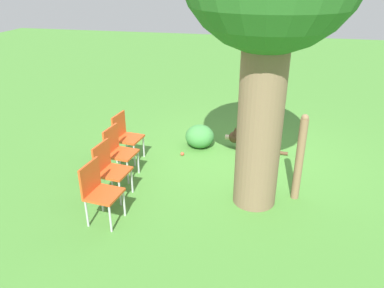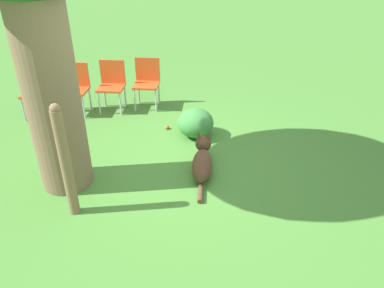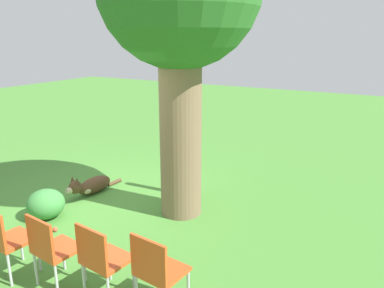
# 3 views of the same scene
# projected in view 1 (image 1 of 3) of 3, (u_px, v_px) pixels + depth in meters

# --- Properties ---
(ground_plane) EXTENTS (30.00, 30.00, 0.00)m
(ground_plane) POSITION_uv_depth(u_px,v_px,m) (245.00, 167.00, 6.68)
(ground_plane) COLOR #478433
(dog) EXTENTS (1.22, 0.33, 0.42)m
(dog) POSITION_uv_depth(u_px,v_px,m) (251.00, 143.00, 7.22)
(dog) COLOR #513823
(dog) RESTS_ON ground_plane
(fence_post) EXTENTS (0.12, 0.12, 1.37)m
(fence_post) POSITION_uv_depth(u_px,v_px,m) (300.00, 158.00, 5.49)
(fence_post) COLOR #846647
(fence_post) RESTS_ON ground_plane
(red_chair_0) EXTENTS (0.47, 0.48, 0.87)m
(red_chair_0) POSITION_uv_depth(u_px,v_px,m) (125.00, 134.00, 6.74)
(red_chair_0) COLOR #D14C1E
(red_chair_0) RESTS_ON ground_plane
(red_chair_1) EXTENTS (0.47, 0.48, 0.87)m
(red_chair_1) POSITION_uv_depth(u_px,v_px,m) (118.00, 149.00, 6.18)
(red_chair_1) COLOR #D14C1E
(red_chair_1) RESTS_ON ground_plane
(red_chair_2) EXTENTS (0.47, 0.48, 0.87)m
(red_chair_2) POSITION_uv_depth(u_px,v_px,m) (109.00, 167.00, 5.61)
(red_chair_2) COLOR #D14C1E
(red_chair_2) RESTS_ON ground_plane
(red_chair_3) EXTENTS (0.47, 0.48, 0.87)m
(red_chair_3) POSITION_uv_depth(u_px,v_px,m) (98.00, 189.00, 5.05)
(red_chair_3) COLOR #D14C1E
(red_chair_3) RESTS_ON ground_plane
(tennis_ball) EXTENTS (0.07, 0.07, 0.07)m
(tennis_ball) POSITION_uv_depth(u_px,v_px,m) (182.00, 154.00, 7.08)
(tennis_ball) COLOR #E54C33
(tennis_ball) RESTS_ON ground_plane
(low_shrub) EXTENTS (0.56, 0.56, 0.45)m
(low_shrub) POSITION_uv_depth(u_px,v_px,m) (200.00, 136.00, 7.35)
(low_shrub) COLOR #3D843D
(low_shrub) RESTS_ON ground_plane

